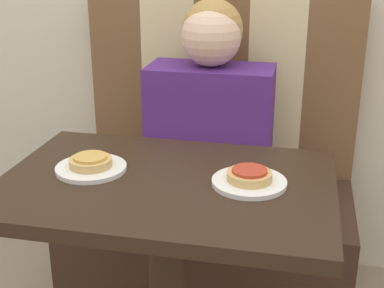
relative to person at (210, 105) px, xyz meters
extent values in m
cube|color=#382319|center=(0.00, 0.00, -0.54)|extent=(1.03, 0.56, 0.43)
cube|color=brown|center=(-0.41, 0.24, 0.02)|extent=(0.21, 0.07, 0.70)
cube|color=beige|center=(-0.21, 0.24, 0.02)|extent=(0.21, 0.07, 0.70)
cube|color=brown|center=(0.00, 0.24, 0.02)|extent=(0.21, 0.07, 0.70)
cube|color=beige|center=(0.21, 0.24, 0.02)|extent=(0.21, 0.07, 0.70)
cube|color=brown|center=(0.41, 0.24, 0.02)|extent=(0.21, 0.07, 0.70)
cube|color=black|center=(0.00, -0.60, -0.03)|extent=(0.82, 0.56, 0.03)
cube|color=#4C237A|center=(0.00, 0.00, -0.10)|extent=(0.43, 0.21, 0.47)
sphere|color=beige|center=(0.00, 0.00, 0.24)|extent=(0.20, 0.20, 0.20)
sphere|color=#AD8447|center=(0.00, 0.02, 0.26)|extent=(0.20, 0.20, 0.20)
cylinder|color=white|center=(-0.20, -0.59, -0.01)|extent=(0.18, 0.18, 0.01)
cylinder|color=white|center=(0.20, -0.59, -0.01)|extent=(0.18, 0.18, 0.01)
cylinder|color=tan|center=(-0.20, -0.59, 0.01)|extent=(0.11, 0.11, 0.02)
cylinder|color=gold|center=(-0.20, -0.59, 0.02)|extent=(0.08, 0.08, 0.01)
cylinder|color=tan|center=(0.20, -0.59, 0.01)|extent=(0.11, 0.11, 0.02)
cylinder|color=#B73823|center=(0.20, -0.59, 0.02)|extent=(0.08, 0.08, 0.01)
camera|label=1|loc=(0.31, -1.75, 0.53)|focal=50.00mm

